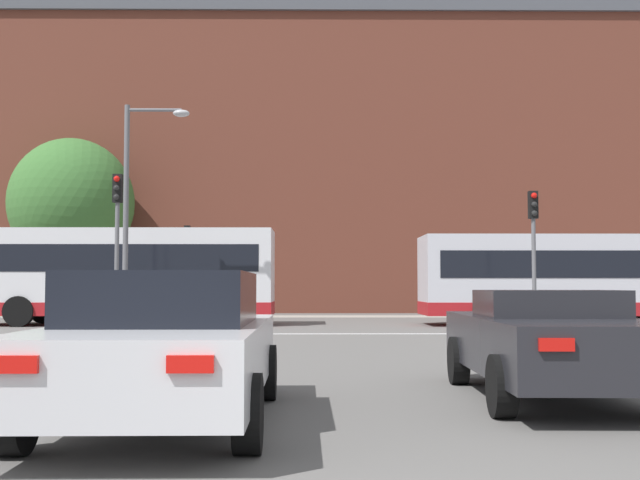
{
  "coord_description": "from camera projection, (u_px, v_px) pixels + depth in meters",
  "views": [
    {
      "loc": [
        -0.52,
        -3.21,
        1.33
      ],
      "look_at": [
        -0.28,
        21.86,
        2.77
      ],
      "focal_mm": 45.0,
      "sensor_mm": 36.0,
      "label": 1
    }
  ],
  "objects": [
    {
      "name": "bus_crossing_trailing",
      "position": [
        125.0,
        274.0,
        27.39
      ],
      "size": [
        10.16,
        2.71,
        3.25
      ],
      "rotation": [
        0.0,
        0.0,
        1.57
      ],
      "color": "silver",
      "rests_on": "ground_plane"
    },
    {
      "name": "pedestrian_waiting",
      "position": [
        479.0,
        293.0,
        35.32
      ],
      "size": [
        0.41,
        0.45,
        1.74
      ],
      "rotation": [
        0.0,
        0.0,
        0.98
      ],
      "color": "#333851",
      "rests_on": "ground_plane"
    },
    {
      "name": "bus_crossing_lead",
      "position": [
        571.0,
        277.0,
        27.35
      ],
      "size": [
        10.19,
        2.75,
        3.04
      ],
      "rotation": [
        0.0,
        0.0,
        1.57
      ],
      "color": "silver",
      "rests_on": "ground_plane"
    },
    {
      "name": "brick_civic_building",
      "position": [
        319.0,
        162.0,
        44.75
      ],
      "size": [
        44.55,
        10.92,
        23.46
      ],
      "color": "brown",
      "rests_on": "ground_plane"
    },
    {
      "name": "traffic_light_near_left",
      "position": [
        117.0,
        227.0,
        22.4
      ],
      "size": [
        0.26,
        0.31,
        4.46
      ],
      "color": "slate",
      "rests_on": "ground_plane"
    },
    {
      "name": "tree_by_building",
      "position": [
        72.0,
        203.0,
        37.01
      ],
      "size": [
        5.71,
        5.71,
        8.16
      ],
      "color": "#4C3823",
      "rests_on": "ground_plane"
    },
    {
      "name": "car_saloon_left",
      "position": [
        166.0,
        345.0,
        7.83
      ],
      "size": [
        2.08,
        4.94,
        1.46
      ],
      "rotation": [
        0.0,
        0.0,
        0.01
      ],
      "color": "silver",
      "rests_on": "ground_plane"
    },
    {
      "name": "street_lamp_junction",
      "position": [
        137.0,
        191.0,
        24.02
      ],
      "size": [
        1.96,
        0.36,
        6.78
      ],
      "color": "slate",
      "rests_on": "ground_plane"
    },
    {
      "name": "traffic_light_near_right",
      "position": [
        534.0,
        237.0,
        23.11
      ],
      "size": [
        0.26,
        0.31,
        4.07
      ],
      "color": "slate",
      "rests_on": "ground_plane"
    },
    {
      "name": "traffic_light_far_left",
      "position": [
        187.0,
        255.0,
        34.48
      ],
      "size": [
        0.26,
        0.31,
        3.93
      ],
      "color": "slate",
      "rests_on": "ground_plane"
    },
    {
      "name": "car_roadster_right",
      "position": [
        551.0,
        341.0,
        9.48
      ],
      "size": [
        2.07,
        4.57,
        1.28
      ],
      "rotation": [
        0.0,
        0.0,
        -0.02
      ],
      "color": "#232328",
      "rests_on": "ground_plane"
    },
    {
      "name": "stop_line_strip",
      "position": [
        331.0,
        334.0,
        22.19
      ],
      "size": [
        8.73,
        0.3,
        0.01
      ],
      "primitive_type": "cube",
      "color": "silver",
      "rests_on": "ground_plane"
    },
    {
      "name": "far_pavement",
      "position": [
        324.0,
        316.0,
        34.8
      ],
      "size": [
        69.7,
        2.5,
        0.01
      ],
      "primitive_type": "cube",
      "color": "#A09B91",
      "rests_on": "ground_plane"
    }
  ]
}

